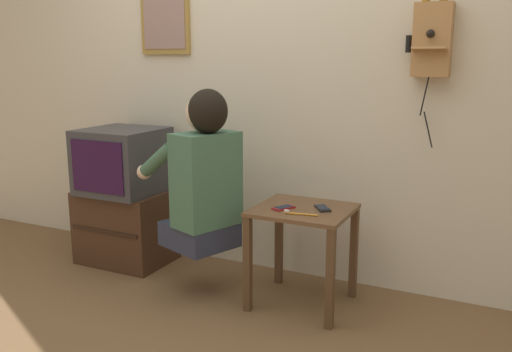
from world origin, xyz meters
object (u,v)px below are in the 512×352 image
at_px(television, 123,161).
at_px(wall_phone_antique, 432,39).
at_px(cell_phone_spare, 323,208).
at_px(cell_phone_held, 284,208).
at_px(framed_picture, 165,15).
at_px(person, 203,174).
at_px(toothbrush, 299,214).

height_order(television, wall_phone_antique, wall_phone_antique).
xyz_separation_m(wall_phone_antique, cell_phone_spare, (-0.46, -0.33, -0.89)).
distance_m(wall_phone_antique, cell_phone_held, 1.18).
relative_size(framed_picture, cell_phone_held, 3.62).
relative_size(person, framed_picture, 1.82).
bearing_deg(toothbrush, person, 81.21).
bearing_deg(wall_phone_antique, toothbrush, -138.02).
xyz_separation_m(framed_picture, toothbrush, (1.17, -0.53, -1.07)).
xyz_separation_m(wall_phone_antique, framed_picture, (-1.71, 0.04, 0.18)).
distance_m(cell_phone_spare, toothbrush, 0.17).
distance_m(framed_picture, cell_phone_held, 1.57).
relative_size(person, television, 1.86).
bearing_deg(person, cell_phone_spare, -55.64).
distance_m(framed_picture, cell_phone_spare, 1.69).
bearing_deg(cell_phone_held, framed_picture, -176.14).
relative_size(person, wall_phone_antique, 1.14).
xyz_separation_m(person, cell_phone_spare, (0.65, 0.16, -0.16)).
xyz_separation_m(wall_phone_antique, toothbrush, (-0.54, -0.49, -0.89)).
xyz_separation_m(person, wall_phone_antique, (1.12, 0.49, 0.73)).
bearing_deg(television, wall_phone_antique, 8.32).
bearing_deg(toothbrush, framed_picture, 56.48).
xyz_separation_m(cell_phone_held, toothbrush, (0.12, -0.07, 0.00)).
relative_size(television, wall_phone_antique, 0.61).
relative_size(person, cell_phone_spare, 6.69).
bearing_deg(wall_phone_antique, cell_phone_held, -147.81).
distance_m(wall_phone_antique, cell_phone_spare, 1.06).
distance_m(person, television, 0.78).
bearing_deg(wall_phone_antique, television, -171.68).
bearing_deg(television, person, -16.25).
distance_m(television, framed_picture, 0.99).
bearing_deg(framed_picture, television, -115.45).
xyz_separation_m(television, framed_picture, (0.15, 0.32, 0.93)).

